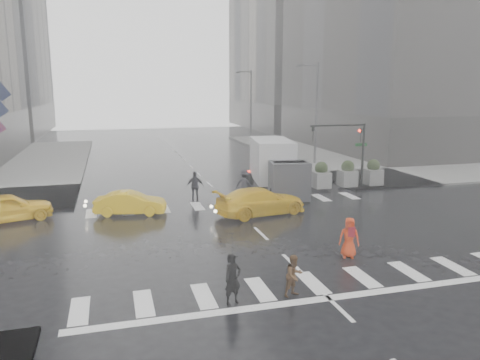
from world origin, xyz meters
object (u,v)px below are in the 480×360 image
object	(u,v)px
traffic_signal_pole	(350,142)
pedestrian_brown	(294,276)
pedestrian_orange	(349,237)
taxi_front	(7,208)
box_truck	(276,165)
taxi_mid	(130,203)

from	to	relation	value
traffic_signal_pole	pedestrian_brown	size ratio (longest dim) A/B	3.11
pedestrian_brown	pedestrian_orange	xyz separation A→B (m)	(3.56, 2.80, 0.13)
pedestrian_orange	pedestrian_brown	bearing A→B (deg)	-117.30
taxi_front	box_truck	xyz separation A→B (m)	(15.88, 2.75, 1.08)
pedestrian_brown	taxi_mid	bearing A→B (deg)	91.16
taxi_mid	box_truck	world-z (taller)	box_truck
pedestrian_brown	taxi_front	xyz separation A→B (m)	(-11.09, 12.29, 0.03)
taxi_mid	taxi_front	bearing A→B (deg)	99.56
pedestrian_orange	taxi_front	world-z (taller)	pedestrian_orange
taxi_mid	traffic_signal_pole	bearing A→B (deg)	-67.82
taxi_front	taxi_mid	size ratio (longest dim) A/B	1.15
box_truck	traffic_signal_pole	bearing A→B (deg)	6.83
pedestrian_orange	box_truck	xyz separation A→B (m)	(1.23, 12.24, 0.98)
pedestrian_brown	pedestrian_orange	bearing A→B (deg)	17.45
taxi_mid	pedestrian_orange	bearing A→B (deg)	-126.10
taxi_front	box_truck	distance (m)	16.16
taxi_front	pedestrian_brown	bearing A→B (deg)	-156.10
pedestrian_brown	taxi_front	world-z (taller)	taxi_front
taxi_front	box_truck	world-z (taller)	box_truck
traffic_signal_pole	pedestrian_orange	world-z (taller)	traffic_signal_pole
traffic_signal_pole	taxi_front	bearing A→B (deg)	-173.21
traffic_signal_pole	taxi_mid	xyz separation A→B (m)	(-14.89, -2.75, -2.58)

